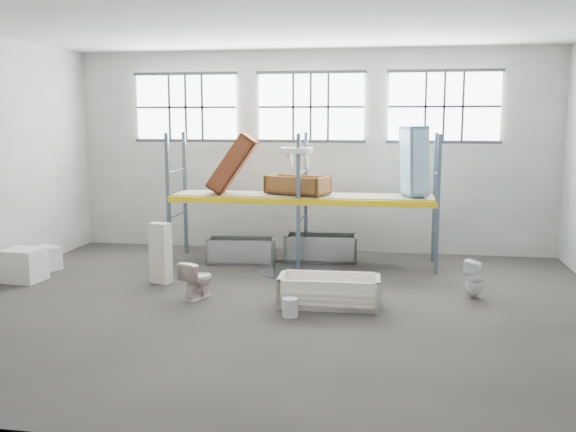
% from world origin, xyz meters
% --- Properties ---
extents(floor, '(12.00, 10.00, 0.10)m').
position_xyz_m(floor, '(0.00, 0.00, -0.05)').
color(floor, '#47423D').
rests_on(floor, ground).
extents(ceiling, '(12.00, 10.00, 0.10)m').
position_xyz_m(ceiling, '(0.00, 0.00, 5.05)').
color(ceiling, silver).
rests_on(ceiling, ground).
extents(wall_back, '(12.00, 0.10, 5.00)m').
position_xyz_m(wall_back, '(0.00, 5.05, 2.50)').
color(wall_back, '#9E9C92').
rests_on(wall_back, ground).
extents(wall_front, '(12.00, 0.10, 5.00)m').
position_xyz_m(wall_front, '(0.00, -5.05, 2.50)').
color(wall_front, '#B3B0A6').
rests_on(wall_front, ground).
extents(window_left, '(2.60, 0.04, 1.60)m').
position_xyz_m(window_left, '(-3.20, 4.94, 3.60)').
color(window_left, white).
rests_on(window_left, wall_back).
extents(window_mid, '(2.60, 0.04, 1.60)m').
position_xyz_m(window_mid, '(0.00, 4.94, 3.60)').
color(window_mid, white).
rests_on(window_mid, wall_back).
extents(window_right, '(2.60, 0.04, 1.60)m').
position_xyz_m(window_right, '(3.20, 4.94, 3.60)').
color(window_right, white).
rests_on(window_right, wall_back).
extents(rack_upright_la, '(0.08, 0.08, 3.00)m').
position_xyz_m(rack_upright_la, '(-3.00, 2.90, 1.50)').
color(rack_upright_la, slate).
rests_on(rack_upright_la, floor).
extents(rack_upright_lb, '(0.08, 0.08, 3.00)m').
position_xyz_m(rack_upright_lb, '(-3.00, 4.10, 1.50)').
color(rack_upright_lb, slate).
rests_on(rack_upright_lb, floor).
extents(rack_upright_ma, '(0.08, 0.08, 3.00)m').
position_xyz_m(rack_upright_ma, '(0.00, 2.90, 1.50)').
color(rack_upright_ma, slate).
rests_on(rack_upright_ma, floor).
extents(rack_upright_mb, '(0.08, 0.08, 3.00)m').
position_xyz_m(rack_upright_mb, '(0.00, 4.10, 1.50)').
color(rack_upright_mb, slate).
rests_on(rack_upright_mb, floor).
extents(rack_upright_ra, '(0.08, 0.08, 3.00)m').
position_xyz_m(rack_upright_ra, '(3.00, 2.90, 1.50)').
color(rack_upright_ra, slate).
rests_on(rack_upright_ra, floor).
extents(rack_upright_rb, '(0.08, 0.08, 3.00)m').
position_xyz_m(rack_upright_rb, '(3.00, 4.10, 1.50)').
color(rack_upright_rb, slate).
rests_on(rack_upright_rb, floor).
extents(rack_beam_front, '(6.00, 0.10, 0.14)m').
position_xyz_m(rack_beam_front, '(0.00, 2.90, 1.50)').
color(rack_beam_front, yellow).
rests_on(rack_beam_front, floor).
extents(rack_beam_back, '(6.00, 0.10, 0.14)m').
position_xyz_m(rack_beam_back, '(0.00, 4.10, 1.50)').
color(rack_beam_back, yellow).
rests_on(rack_beam_back, floor).
extents(shelf_deck, '(5.90, 1.10, 0.03)m').
position_xyz_m(shelf_deck, '(0.00, 3.50, 1.58)').
color(shelf_deck, gray).
rests_on(shelf_deck, floor).
extents(wet_patch, '(1.80, 1.80, 0.00)m').
position_xyz_m(wet_patch, '(0.00, 2.70, 0.00)').
color(wet_patch, black).
rests_on(wet_patch, floor).
extents(bathtub_beige, '(1.83, 0.91, 0.53)m').
position_xyz_m(bathtub_beige, '(0.96, 0.20, 0.27)').
color(bathtub_beige, white).
rests_on(bathtub_beige, floor).
extents(cistern_spare, '(0.44, 0.27, 0.39)m').
position_xyz_m(cistern_spare, '(1.01, 0.67, 0.28)').
color(cistern_spare, beige).
rests_on(cistern_spare, bathtub_beige).
extents(sink_in_tub, '(0.52, 0.52, 0.14)m').
position_xyz_m(sink_in_tub, '(0.51, 0.56, 0.16)').
color(sink_in_tub, beige).
rests_on(sink_in_tub, bathtub_beige).
extents(toilet_beige, '(0.63, 0.80, 0.71)m').
position_xyz_m(toilet_beige, '(-1.51, 0.25, 0.36)').
color(toilet_beige, beige).
rests_on(toilet_beige, floor).
extents(cistern_tall, '(0.46, 0.37, 1.23)m').
position_xyz_m(cistern_tall, '(-2.58, 1.23, 0.62)').
color(cistern_tall, beige).
rests_on(cistern_tall, floor).
extents(toilet_white, '(0.44, 0.43, 0.72)m').
position_xyz_m(toilet_white, '(3.59, 1.13, 0.36)').
color(toilet_white, white).
rests_on(toilet_white, floor).
extents(steel_tub_left, '(1.63, 0.89, 0.57)m').
position_xyz_m(steel_tub_left, '(-1.40, 3.31, 0.29)').
color(steel_tub_left, '#B8BBC0').
rests_on(steel_tub_left, floor).
extents(steel_tub_right, '(1.70, 0.84, 0.61)m').
position_xyz_m(steel_tub_right, '(0.42, 3.82, 0.31)').
color(steel_tub_right, '#94989B').
rests_on(steel_tub_right, floor).
extents(rust_tub_flat, '(1.57, 1.17, 0.40)m').
position_xyz_m(rust_tub_flat, '(-0.11, 3.48, 1.82)').
color(rust_tub_flat, '#98642D').
rests_on(rust_tub_flat, shelf_deck).
extents(rust_tub_tilted, '(1.23, 0.78, 1.44)m').
position_xyz_m(rust_tub_tilted, '(-1.59, 3.35, 2.29)').
color(rust_tub_tilted, maroon).
rests_on(rust_tub_tilted, shelf_deck).
extents(sink_on_shelf, '(0.77, 0.62, 0.64)m').
position_xyz_m(sink_on_shelf, '(-0.08, 3.12, 2.09)').
color(sink_on_shelf, white).
rests_on(sink_on_shelf, rust_tub_flat).
extents(blue_tub_upright, '(0.69, 0.83, 1.54)m').
position_xyz_m(blue_tub_upright, '(2.49, 3.48, 2.40)').
color(blue_tub_upright, '#98C3E4').
rests_on(blue_tub_upright, shelf_deck).
extents(bucket, '(0.31, 0.31, 0.32)m').
position_xyz_m(bucket, '(0.38, -0.58, 0.16)').
color(bucket, beige).
rests_on(bucket, floor).
extents(carton_near, '(0.82, 0.72, 0.67)m').
position_xyz_m(carton_near, '(-5.44, 0.89, 0.33)').
color(carton_near, silver).
rests_on(carton_near, floor).
extents(carton_far, '(0.79, 0.79, 0.51)m').
position_xyz_m(carton_far, '(-5.55, 1.82, 0.26)').
color(carton_far, beige).
rests_on(carton_far, floor).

